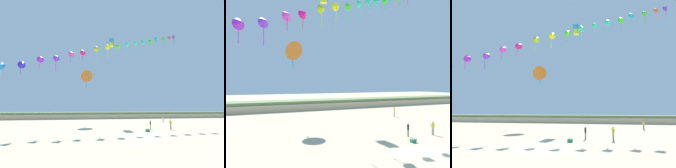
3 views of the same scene
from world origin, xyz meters
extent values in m
plane|color=beige|center=(0.00, 0.00, 0.00)|extent=(240.00, 240.00, 0.00)
cube|color=#BFAE8B|center=(0.00, 38.86, 0.75)|extent=(120.00, 8.51, 1.50)
cube|color=#7A8E56|center=(0.00, 38.86, 1.71)|extent=(120.00, 7.24, 0.85)
cylinder|color=gray|center=(6.52, 4.93, 0.41)|extent=(0.12, 0.12, 0.82)
cylinder|color=gray|center=(6.44, 5.05, 0.41)|extent=(0.12, 0.12, 0.82)
cylinder|color=yellow|center=(6.48, 4.99, 1.11)|extent=(0.22, 0.22, 0.58)
cylinder|color=yellow|center=(6.59, 4.84, 1.15)|extent=(0.18, 0.20, 0.55)
cylinder|color=yellow|center=(6.37, 5.14, 1.15)|extent=(0.18, 0.20, 0.55)
sphere|color=beige|center=(6.48, 4.99, 1.51)|extent=(0.22, 0.22, 0.22)
cylinder|color=#726656|center=(3.30, 5.69, 0.39)|extent=(0.11, 0.11, 0.78)
cylinder|color=#726656|center=(3.26, 5.56, 0.39)|extent=(0.11, 0.11, 0.78)
cylinder|color=black|center=(3.28, 5.63, 1.05)|extent=(0.20, 0.20, 0.55)
cylinder|color=black|center=(3.34, 5.80, 1.09)|extent=(0.13, 0.20, 0.52)
cylinder|color=black|center=(3.23, 5.46, 1.09)|extent=(0.13, 0.20, 0.52)
sphere|color=beige|center=(3.28, 5.63, 1.43)|extent=(0.21, 0.21, 0.21)
cylinder|color=#474C56|center=(12.35, 19.06, 0.43)|extent=(0.12, 0.12, 0.85)
cylinder|color=#474C56|center=(12.24, 18.96, 0.43)|extent=(0.12, 0.12, 0.85)
cylinder|color=yellow|center=(12.30, 19.01, 1.15)|extent=(0.22, 0.22, 0.60)
cylinder|color=yellow|center=(12.43, 19.15, 1.20)|extent=(0.20, 0.20, 0.57)
cylinder|color=yellow|center=(12.16, 18.87, 1.20)|extent=(0.20, 0.20, 0.57)
sphere|color=#9E7051|center=(12.30, 19.01, 1.57)|extent=(0.23, 0.23, 0.23)
cone|color=blue|center=(-19.10, 4.62, 9.36)|extent=(1.31, 1.13, 1.14)
cone|color=#281AD5|center=(-16.72, 5.95, 9.96)|extent=(1.32, 1.17, 1.13)
cylinder|color=#6F39E5|center=(-16.86, 5.88, 9.07)|extent=(0.12, 0.14, 1.33)
cone|color=#9921D7|center=(-14.34, 6.87, 11.25)|extent=(1.34, 1.22, 1.21)
cylinder|color=#D439E5|center=(-14.48, 6.81, 10.23)|extent=(0.08, 0.20, 1.60)
cone|color=#7F2FE5|center=(-12.05, 8.21, 11.92)|extent=(1.38, 1.28, 1.23)
cylinder|color=#AD39E5|center=(-12.19, 8.15, 10.64)|extent=(0.10, 0.09, 2.13)
cone|color=#E03DC7|center=(-9.65, 8.85, 13.00)|extent=(1.35, 1.23, 1.21)
cylinder|color=#E539A1|center=(-9.78, 8.79, 12.03)|extent=(0.10, 0.13, 1.50)
cone|color=#EF118C|center=(-7.59, 10.04, 13.77)|extent=(1.34, 1.20, 1.19)
cylinder|color=#E5396F|center=(-7.72, 9.98, 12.81)|extent=(0.24, 0.12, 1.48)
cone|color=#A7C919|center=(-5.00, 11.04, 14.97)|extent=(1.28, 1.04, 1.11)
cylinder|color=#9AE539|center=(-5.14, 10.98, 13.70)|extent=(0.12, 0.28, 2.08)
cone|color=#F1F00C|center=(-2.58, 12.08, 15.88)|extent=(1.26, 0.99, 1.10)
cylinder|color=#BCE539|center=(-2.72, 12.02, 14.57)|extent=(0.11, 0.31, 2.18)
cone|color=#41DD29|center=(-0.15, 13.15, 16.53)|extent=(1.29, 1.09, 1.11)
cylinder|color=#39E54B|center=(-0.29, 13.09, 15.28)|extent=(0.24, 0.22, 2.07)
cone|color=#2FDF9F|center=(2.19, 14.18, 17.57)|extent=(1.32, 1.18, 1.12)
cylinder|color=#39E5D0|center=(2.05, 14.12, 16.26)|extent=(0.20, 0.32, 2.18)
cone|color=#2CE1A8|center=(4.46, 15.32, 18.55)|extent=(1.37, 1.27, 1.22)
cylinder|color=#39E5D8|center=(4.32, 15.26, 17.64)|extent=(0.21, 0.23, 1.39)
cone|color=#21D7AA|center=(6.72, 16.30, 19.27)|extent=(1.28, 1.07, 1.13)
cylinder|color=#39E5E3|center=(6.59, 16.24, 18.02)|extent=(0.16, 0.14, 2.07)
cone|color=#29E41B|center=(9.11, 17.30, 20.02)|extent=(1.26, 1.03, 1.14)
cylinder|color=#39E556|center=(8.98, 17.24, 18.86)|extent=(0.19, 0.20, 1.88)
cone|color=#12B3C3|center=(11.12, 18.43, 21.26)|extent=(1.31, 1.16, 1.19)
cylinder|color=#39ACE5|center=(10.98, 18.37, 20.42)|extent=(0.17, 0.13, 1.24)
cone|color=green|center=(13.77, 19.43, 21.92)|extent=(1.37, 1.26, 1.20)
cylinder|color=#39E549|center=(13.64, 19.37, 20.72)|extent=(0.15, 0.31, 1.96)
cone|color=#CC593C|center=(16.18, 20.69, 22.98)|extent=(1.33, 1.21, 1.22)
cylinder|color=orange|center=(16.04, 20.63, 21.89)|extent=(0.20, 0.24, 1.73)
cone|color=#6538C4|center=(18.23, 21.95, 23.78)|extent=(1.40, 1.32, 1.21)
cylinder|color=#9A39E5|center=(18.09, 21.89, 22.69)|extent=(0.09, 0.11, 1.73)
cube|color=yellow|center=(0.04, 22.79, 20.39)|extent=(1.32, 1.32, 0.87)
cube|color=#2D96E5|center=(0.04, 22.79, 21.67)|extent=(1.32, 1.32, 0.87)
cylinder|color=black|center=(-0.62, 22.40, 21.03)|extent=(0.04, 0.04, 2.15)
cylinder|color=black|center=(0.43, 22.13, 21.03)|extent=(0.04, 0.04, 2.15)
cylinder|color=black|center=(0.70, 23.18, 21.03)|extent=(0.04, 0.04, 2.15)
cylinder|color=black|center=(-0.35, 23.45, 21.03)|extent=(0.04, 0.04, 2.15)
cone|color=#BF631E|center=(-6.70, 18.28, 10.82)|extent=(3.10, 2.38, 2.88)
cone|color=#2D9EE5|center=(-6.70, 18.28, 10.84)|extent=(1.72, 1.36, 1.60)
cylinder|color=#2D9EE5|center=(-6.70, 18.28, 9.33)|extent=(0.31, 0.29, 2.17)
cube|color=#23844C|center=(1.83, 3.31, 0.18)|extent=(0.56, 0.40, 0.36)
cube|color=silver|center=(1.83, 3.31, 0.39)|extent=(0.58, 0.41, 0.06)
cylinder|color=black|center=(1.83, 3.31, 0.45)|extent=(0.45, 0.03, 0.03)
camera|label=1|loc=(-8.27, -21.58, 3.40)|focal=28.00mm
camera|label=2|loc=(-15.69, -15.03, 6.03)|focal=38.00mm
camera|label=3|loc=(5.51, -18.65, 3.40)|focal=32.00mm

